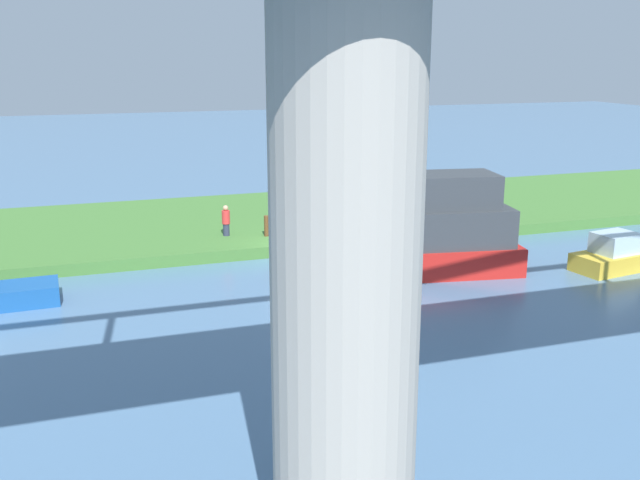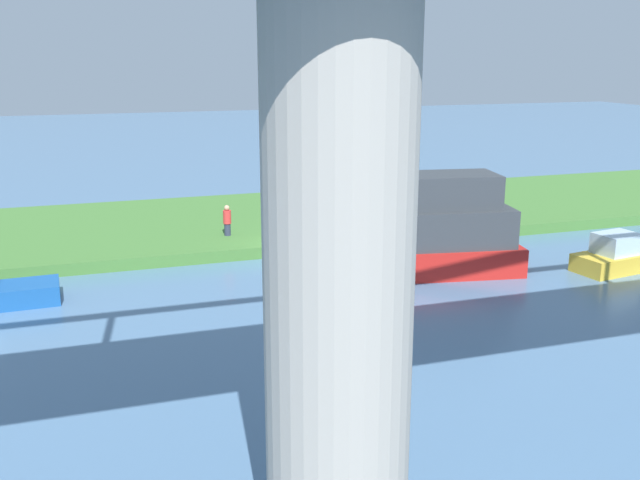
# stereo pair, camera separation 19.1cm
# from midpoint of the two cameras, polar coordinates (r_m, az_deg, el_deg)

# --- Properties ---
(ground_plane) EXTENTS (160.00, 160.00, 0.00)m
(ground_plane) POSITION_cam_midpoint_polar(r_m,az_deg,el_deg) (30.95, -1.17, -1.23)
(ground_plane) COLOR #4C7093
(grassy_bank) EXTENTS (80.00, 12.00, 0.50)m
(grassy_bank) POSITION_cam_midpoint_polar(r_m,az_deg,el_deg) (36.49, -3.93, 1.61)
(grassy_bank) COLOR #427533
(grassy_bank) RESTS_ON ground
(bridge_pylon) EXTENTS (2.37, 2.37, 9.56)m
(bridge_pylon) POSITION_cam_midpoint_polar(r_m,az_deg,el_deg) (11.26, 1.97, -4.52)
(bridge_pylon) COLOR #9E998E
(bridge_pylon) RESTS_ON ground
(person_on_bank) EXTENTS (0.50, 0.50, 1.39)m
(person_on_bank) POSITION_cam_midpoint_polar(r_m,az_deg,el_deg) (32.39, -7.23, 1.57)
(person_on_bank) COLOR #2D334C
(person_on_bank) RESTS_ON grassy_bank
(mooring_post) EXTENTS (0.20, 0.20, 0.93)m
(mooring_post) POSITION_cam_midpoint_polar(r_m,az_deg,el_deg) (32.16, -4.03, 1.13)
(mooring_post) COLOR brown
(mooring_post) RESTS_ON grassy_bank
(motorboat_red) EXTENTS (8.81, 4.19, 4.32)m
(motorboat_red) POSITION_cam_midpoint_polar(r_m,az_deg,el_deg) (28.41, 8.16, 0.52)
(motorboat_red) COLOR red
(motorboat_red) RESTS_ON ground
(motorboat_white) EXTENTS (4.78, 2.30, 1.53)m
(motorboat_white) POSITION_cam_midpoint_polar(r_m,az_deg,el_deg) (31.40, 23.17, -1.17)
(motorboat_white) COLOR gold
(motorboat_white) RESTS_ON ground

